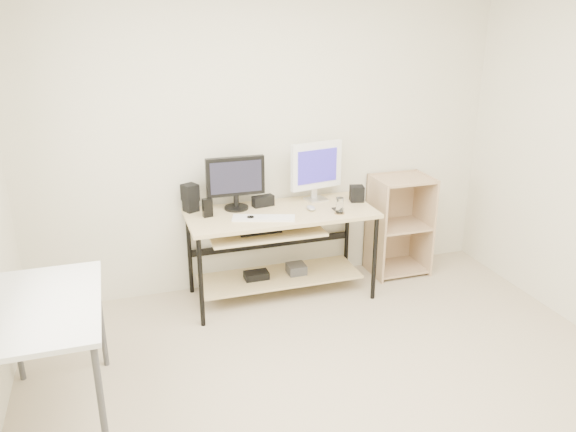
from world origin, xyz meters
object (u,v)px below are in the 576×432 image
(desk, at_px, (278,236))
(audio_controller, at_px, (208,208))
(black_monitor, at_px, (235,180))
(side_table, at_px, (45,316))
(shelf_unit, at_px, (397,224))
(white_imac, at_px, (316,167))

(desk, xyz_separation_m, audio_controller, (-0.55, 0.05, 0.29))
(desk, distance_m, black_monitor, 0.57)
(side_table, height_order, shelf_unit, shelf_unit)
(side_table, bearing_deg, black_monitor, 42.03)
(white_imac, bearing_deg, desk, -166.40)
(audio_controller, bearing_deg, desk, -13.72)
(desk, relative_size, side_table, 1.50)
(side_table, distance_m, white_imac, 2.42)
(desk, distance_m, audio_controller, 0.62)
(shelf_unit, xyz_separation_m, audio_controller, (-1.73, -0.11, 0.37))
(desk, bearing_deg, audio_controller, 175.05)
(shelf_unit, bearing_deg, black_monitor, 179.98)
(desk, bearing_deg, white_imac, 24.60)
(desk, distance_m, side_table, 1.97)
(shelf_unit, relative_size, black_monitor, 1.92)
(side_table, distance_m, black_monitor, 1.85)
(desk, height_order, shelf_unit, shelf_unit)
(shelf_unit, bearing_deg, desk, -172.23)
(side_table, height_order, black_monitor, black_monitor)
(shelf_unit, distance_m, audio_controller, 1.77)
(desk, bearing_deg, black_monitor, 151.76)
(black_monitor, bearing_deg, audio_controller, -155.71)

